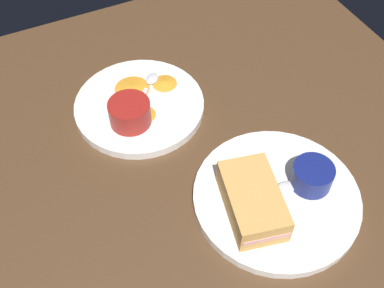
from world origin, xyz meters
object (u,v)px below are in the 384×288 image
Objects in this scene: plate_sandwich_main at (276,198)px; ramekin_dark_sauce at (312,175)px; plate_chips_companion at (140,106)px; spoon_by_gravy_ramekin at (149,83)px; sandwich_half_near at (252,201)px; ramekin_light_gravy at (130,112)px; spoon_by_dark_ramekin at (279,189)px.

ramekin_dark_sauce is (-0.36, -5.87, 2.88)cm from plate_sandwich_main.
plate_sandwich_main is at bearing -156.69° from plate_chips_companion.
sandwich_half_near is at bearing -173.72° from spoon_by_gravy_ramekin.
ramekin_dark_sauce reaches higher than plate_sandwich_main.
spoon_by_gravy_ramekin is at bearing -42.49° from ramekin_light_gravy.
ramekin_dark_sauce is 5.57cm from spoon_by_dark_ramekin.
plate_sandwich_main is 6.55cm from ramekin_dark_sauce.
plate_sandwich_main is at bearing -84.52° from sandwich_half_near.
ramekin_dark_sauce is at bearing -101.00° from spoon_by_dark_ramekin.
sandwich_half_near is at bearing -166.05° from plate_chips_companion.
spoon_by_dark_ramekin is (1.01, 5.21, -1.72)cm from ramekin_dark_sauce.
plate_sandwich_main is 30.21cm from plate_chips_companion.
spoon_by_gravy_ramekin is (31.27, 8.44, 1.16)cm from plate_sandwich_main.
spoon_by_gravy_ramekin is (31.74, 3.49, -2.04)cm from sandwich_half_near.
sandwich_half_near is 1.80× the size of spoon_by_gravy_ramekin.
ramekin_light_gravy is 0.91× the size of spoon_by_gravy_ramekin.
ramekin_dark_sauce is 33.41cm from plate_chips_companion.
plate_sandwich_main is at bearing 86.48° from ramekin_dark_sauce.
plate_chips_companion is 5.57cm from ramekin_light_gravy.
ramekin_light_gravy reaches higher than spoon_by_dark_ramekin.
sandwich_half_near is 1.98× the size of ramekin_light_gravy.
plate_sandwich_main is at bearing 134.25° from spoon_by_dark_ramekin.
ramekin_dark_sauce is 0.81× the size of spoon_by_gravy_ramekin.
ramekin_dark_sauce is 34.76cm from spoon_by_gravy_ramekin.
spoon_by_dark_ramekin is at bearing -78.67° from sandwich_half_near.
spoon_by_gravy_ramekin is at bearing -44.97° from plate_chips_companion.
plate_chips_companion is at bearing 135.03° from spoon_by_gravy_ramekin.
ramekin_light_gravy is (24.21, 14.91, 3.13)cm from plate_sandwich_main.
ramekin_dark_sauce is at bearing -155.66° from spoon_by_gravy_ramekin.
spoon_by_gravy_ramekin is at bearing 24.34° from ramekin_dark_sauce.
spoon_by_dark_ramekin is at bearing -163.44° from spoon_by_gravy_ramekin.
sandwich_half_near is 0.61× the size of plate_chips_companion.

